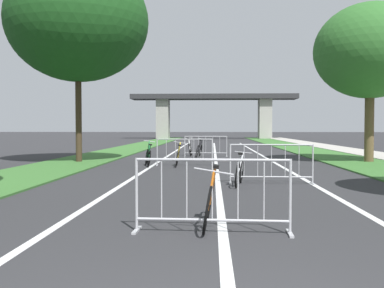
{
  "coord_description": "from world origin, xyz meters",
  "views": [
    {
      "loc": [
        -0.15,
        -2.72,
        1.48
      ],
      "look_at": [
        -0.88,
        13.07,
        0.9
      ],
      "focal_mm": 41.69,
      "sensor_mm": 36.0,
      "label": 1
    }
  ],
  "objects": [
    {
      "name": "grass_verge_right",
      "position": [
        5.93,
        28.3,
        0.03
      ],
      "size": [
        2.85,
        69.18,
        0.05
      ],
      "primitive_type": "cube",
      "color": "#386B2D",
      "rests_on": "ground"
    },
    {
      "name": "overpass_bridge",
      "position": [
        0.0,
        57.17,
        4.28
      ],
      "size": [
        22.03,
        3.7,
        5.91
      ],
      "color": "#2D2D30",
      "rests_on": "ground"
    },
    {
      "name": "tree_left_oak_mid",
      "position": [
        -5.8,
        15.85,
        5.92
      ],
      "size": [
        5.92,
        5.92,
        8.44
      ],
      "color": "#3D2D1E",
      "rests_on": "ground"
    },
    {
      "name": "bicycle_white_2",
      "position": [
        -1.32,
        20.59,
        0.38
      ],
      "size": [
        0.43,
        1.66,
        0.97
      ],
      "rotation": [
        0.0,
        0.0,
        0.0
      ],
      "color": "black",
      "rests_on": "ground"
    },
    {
      "name": "grass_verge_left",
      "position": [
        -5.93,
        28.3,
        0.03
      ],
      "size": [
        2.85,
        69.18,
        0.05
      ],
      "primitive_type": "cube",
      "color": "#386B2D",
      "rests_on": "ground"
    },
    {
      "name": "crowd_barrier_fourth",
      "position": [
        -0.49,
        20.22,
        0.52
      ],
      "size": [
        2.22,
        0.47,
        1.05
      ],
      "rotation": [
        0.0,
        0.0,
        -0.01
      ],
      "color": "#ADADB2",
      "rests_on": "ground"
    },
    {
      "name": "crowd_barrier_third",
      "position": [
        -1.24,
        14.65,
        0.52
      ],
      "size": [
        2.23,
        0.53,
        1.05
      ],
      "rotation": [
        0.0,
        0.0,
        0.04
      ],
      "color": "#ADADB2",
      "rests_on": "ground"
    },
    {
      "name": "lane_stripe_center",
      "position": [
        0.0,
        20.01,
        0.0
      ],
      "size": [
        0.14,
        40.02,
        0.01
      ],
      "primitive_type": "cube",
      "color": "silver",
      "rests_on": "ground"
    },
    {
      "name": "bicycle_black_4",
      "position": [
        -0.82,
        19.75,
        0.36
      ],
      "size": [
        0.6,
        1.66,
        0.95
      ],
      "rotation": [
        0.0,
        0.0,
        -0.13
      ],
      "color": "black",
      "rests_on": "ground"
    },
    {
      "name": "bicycle_green_3",
      "position": [
        -2.61,
        14.21,
        0.36
      ],
      "size": [
        0.51,
        1.67,
        0.99
      ],
      "rotation": [
        0.0,
        0.0,
        0.22
      ],
      "color": "black",
      "rests_on": "ground"
    },
    {
      "name": "tree_right_cypress_far",
      "position": [
        6.47,
        16.41,
        4.69
      ],
      "size": [
        4.68,
        4.68,
        6.7
      ],
      "color": "brown",
      "rests_on": "ground"
    },
    {
      "name": "sidewalk_path_right",
      "position": [
        8.49,
        28.3,
        0.04
      ],
      "size": [
        2.27,
        69.18,
        0.08
      ],
      "primitive_type": "cube",
      "color": "#ADA89E",
      "rests_on": "ground"
    },
    {
      "name": "bicycle_silver_0",
      "position": [
        0.55,
        8.66,
        0.36
      ],
      "size": [
        0.54,
        1.63,
        0.86
      ],
      "rotation": [
        0.0,
        0.0,
        -0.17
      ],
      "color": "black",
      "rests_on": "ground"
    },
    {
      "name": "bicycle_orange_5",
      "position": [
        -0.19,
        3.92,
        0.39
      ],
      "size": [
        0.55,
        1.78,
        0.93
      ],
      "rotation": [
        0.0,
        0.0,
        3.1
      ],
      "color": "black",
      "rests_on": "ground"
    },
    {
      "name": "lane_stripe_right_lane",
      "position": [
        2.48,
        20.01,
        0.0
      ],
      "size": [
        0.14,
        40.02,
        0.01
      ],
      "primitive_type": "cube",
      "color": "silver",
      "rests_on": "ground"
    },
    {
      "name": "bicycle_yellow_1",
      "position": [
        -1.47,
        14.19,
        0.36
      ],
      "size": [
        0.53,
        1.58,
        0.95
      ],
      "rotation": [
        0.0,
        0.0,
        0.04
      ],
      "color": "black",
      "rests_on": "ground"
    },
    {
      "name": "crowd_barrier_nearest",
      "position": [
        -0.15,
        3.5,
        0.52
      ],
      "size": [
        2.24,
        0.54,
        1.05
      ],
      "rotation": [
        0.0,
        0.0,
        -0.04
      ],
      "color": "#ADADB2",
      "rests_on": "ground"
    },
    {
      "name": "lane_stripe_left_lane",
      "position": [
        -2.48,
        20.01,
        0.0
      ],
      "size": [
        0.14,
        40.02,
        0.01
      ],
      "primitive_type": "cube",
      "color": "silver",
      "rests_on": "ground"
    },
    {
      "name": "crowd_barrier_second",
      "position": [
        1.41,
        9.07,
        0.52
      ],
      "size": [
        2.22,
        0.46,
        1.05
      ],
      "rotation": [
        0.0,
        0.0,
        -0.01
      ],
      "color": "#ADADB2",
      "rests_on": "ground"
    }
  ]
}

